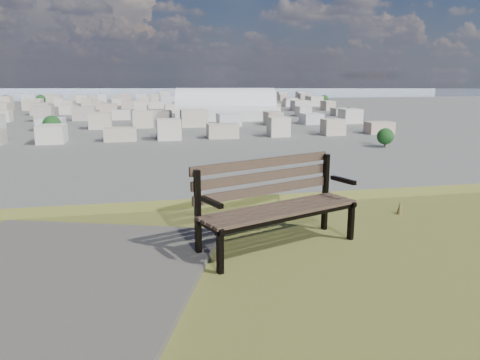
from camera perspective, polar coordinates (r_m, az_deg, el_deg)
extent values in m
cube|color=#473329|center=(4.69, 6.25, -4.09)|extent=(1.66, 0.71, 0.03)
cube|color=#473329|center=(4.78, 5.36, -3.76)|extent=(1.66, 0.71, 0.03)
cube|color=#473329|center=(4.86, 4.50, -3.44)|extent=(1.66, 0.71, 0.03)
cube|color=#473329|center=(4.95, 3.68, -3.13)|extent=(1.66, 0.71, 0.03)
cube|color=#473329|center=(4.97, 3.17, -1.20)|extent=(1.64, 0.67, 0.10)
cube|color=#473329|center=(4.96, 3.02, 0.44)|extent=(1.64, 0.67, 0.10)
cube|color=#473329|center=(4.95, 2.87, 2.08)|extent=(1.64, 0.67, 0.10)
cube|color=black|center=(4.29, -2.44, -8.67)|extent=(0.07, 0.07, 0.43)
cube|color=black|center=(4.56, -5.17, -4.31)|extent=(0.07, 0.07, 0.89)
cube|color=black|center=(4.38, -3.77, -5.64)|extent=(0.22, 0.47, 0.05)
cube|color=black|center=(4.27, -3.50, -2.71)|extent=(0.17, 0.34, 0.04)
cube|color=black|center=(5.29, 13.38, -4.85)|extent=(0.07, 0.07, 0.43)
cube|color=black|center=(5.51, 10.37, -1.48)|extent=(0.07, 0.07, 0.89)
cube|color=black|center=(5.37, 11.98, -2.47)|extent=(0.22, 0.47, 0.05)
cube|color=black|center=(5.28, 12.47, -0.03)|extent=(0.17, 0.34, 0.04)
cube|color=black|center=(4.69, 6.31, -4.63)|extent=(1.65, 0.67, 0.04)
cube|color=black|center=(4.97, 3.60, -3.59)|extent=(1.65, 0.67, 0.04)
cube|color=#56524B|center=(4.17, -25.62, -13.33)|extent=(3.74, 4.43, 0.08)
cone|color=brown|center=(6.44, 18.92, -3.19)|extent=(0.08, 0.08, 0.18)
cube|color=silver|center=(292.82, -1.78, 8.01)|extent=(63.43, 34.14, 6.70)
cylinder|color=silver|center=(292.57, -1.78, 8.66)|extent=(63.43, 34.14, 25.47)
cube|color=#A69B8E|center=(206.45, -21.73, 5.24)|extent=(11.00, 11.00, 7.00)
cube|color=#B7A892|center=(203.74, -15.05, 5.62)|extent=(11.00, 11.00, 7.00)
cube|color=silver|center=(203.84, -8.27, 5.92)|extent=(11.00, 11.00, 7.00)
cube|color=#BDB19A|center=(206.75, -1.58, 6.14)|extent=(11.00, 11.00, 7.00)
cube|color=tan|center=(212.34, 4.84, 6.27)|extent=(11.00, 11.00, 7.00)
cube|color=beige|center=(220.42, 10.86, 6.32)|extent=(11.00, 11.00, 7.00)
cube|color=beige|center=(230.73, 16.40, 6.31)|extent=(11.00, 11.00, 7.00)
cube|color=silver|center=(257.53, -22.57, 6.46)|extent=(11.00, 11.00, 7.00)
cube|color=#BDB19A|center=(254.23, -17.21, 6.79)|extent=(11.00, 11.00, 7.00)
cube|color=tan|center=(253.18, -11.76, 7.07)|extent=(11.00, 11.00, 7.00)
cube|color=beige|center=(254.39, -6.31, 7.28)|extent=(11.00, 11.00, 7.00)
cube|color=beige|center=(257.85, -0.96, 7.42)|extent=(11.00, 11.00, 7.00)
cube|color=beige|center=(263.45, 4.22, 7.50)|extent=(11.00, 11.00, 7.00)
cube|color=#A69B8E|center=(271.07, 9.14, 7.52)|extent=(11.00, 11.00, 7.00)
cube|color=#B7A892|center=(280.54, 13.77, 7.49)|extent=(11.00, 11.00, 7.00)
cube|color=beige|center=(308.72, -23.12, 7.28)|extent=(11.00, 11.00, 7.00)
cube|color=beige|center=(305.03, -18.67, 7.57)|extent=(11.00, 11.00, 7.00)
cube|color=beige|center=(303.20, -14.12, 7.83)|extent=(11.00, 11.00, 7.00)
cube|color=#A69B8E|center=(303.27, -9.55, 8.03)|extent=(11.00, 11.00, 7.00)
cube|color=#B7A892|center=(305.23, -5.00, 8.18)|extent=(11.00, 11.00, 7.00)
cube|color=silver|center=(309.05, -0.53, 8.28)|extent=(11.00, 11.00, 7.00)
cube|color=#BDB19A|center=(314.66, 3.80, 8.33)|extent=(11.00, 11.00, 7.00)
cube|color=tan|center=(321.96, 7.96, 8.34)|extent=(11.00, 11.00, 7.00)
cube|color=beige|center=(330.84, 11.92, 8.30)|extent=(11.00, 11.00, 7.00)
cube|color=#A69B8E|center=(365.47, -27.24, 7.57)|extent=(11.00, 11.00, 7.00)
cube|color=#B7A892|center=(359.97, -23.52, 7.86)|extent=(11.00, 11.00, 7.00)
cube|color=silver|center=(356.01, -19.71, 8.13)|extent=(11.00, 11.00, 7.00)
cube|color=#BDB19A|center=(353.63, -15.82, 8.36)|extent=(11.00, 11.00, 7.00)
cube|color=tan|center=(352.87, -11.89, 8.56)|extent=(11.00, 11.00, 7.00)
cube|color=beige|center=(353.75, -7.96, 8.71)|extent=(11.00, 11.00, 7.00)
cube|color=beige|center=(356.24, -4.06, 8.83)|extent=(11.00, 11.00, 7.00)
cube|color=beige|center=(360.31, -0.23, 8.90)|extent=(11.00, 11.00, 7.00)
cube|color=#A69B8E|center=(365.92, 3.50, 8.93)|extent=(11.00, 11.00, 7.00)
cube|color=#B7A892|center=(372.99, 7.10, 8.93)|extent=(11.00, 11.00, 7.00)
cube|color=silver|center=(381.45, 10.55, 8.90)|extent=(11.00, 11.00, 7.00)
cube|color=beige|center=(416.78, -27.08, 8.04)|extent=(11.00, 11.00, 7.00)
cube|color=beige|center=(411.27, -23.83, 8.30)|extent=(11.00, 11.00, 7.00)
cube|color=beige|center=(407.10, -20.49, 8.54)|extent=(11.00, 11.00, 7.00)
cube|color=#A69B8E|center=(404.31, -17.09, 8.76)|extent=(11.00, 11.00, 7.00)
cube|color=#B7A892|center=(402.93, -13.65, 8.94)|extent=(11.00, 11.00, 7.00)
cube|color=silver|center=(402.98, -10.20, 9.10)|extent=(11.00, 11.00, 7.00)
cube|color=#BDB19A|center=(404.46, -6.76, 9.22)|extent=(11.00, 11.00, 7.00)
cube|color=tan|center=(407.35, -3.35, 9.31)|extent=(11.00, 11.00, 7.00)
cube|color=beige|center=(411.62, 0.00, 9.36)|extent=(11.00, 11.00, 7.00)
cube|color=beige|center=(417.23, 3.27, 9.39)|extent=(11.00, 11.00, 7.00)
cube|color=beige|center=(424.12, 6.44, 9.38)|extent=(11.00, 11.00, 7.00)
cube|color=#A69B8E|center=(432.24, 9.51, 9.35)|extent=(11.00, 11.00, 7.00)
cube|color=#BDB19A|center=(468.12, -26.96, 8.41)|extent=(11.00, 11.00, 7.00)
cube|color=tan|center=(462.59, -24.06, 8.64)|extent=(11.00, 11.00, 7.00)
cube|color=beige|center=(458.26, -21.10, 8.86)|extent=(11.00, 11.00, 7.00)
cube|color=beige|center=(455.15, -18.08, 9.06)|extent=(11.00, 11.00, 7.00)
cube|color=beige|center=(453.29, -15.03, 9.24)|extent=(11.00, 11.00, 7.00)
cube|color=#A69B8E|center=(452.70, -11.96, 9.39)|extent=(11.00, 11.00, 7.00)
cube|color=#B7A892|center=(453.38, -8.88, 9.51)|extent=(11.00, 11.00, 7.00)
cube|color=silver|center=(455.33, -5.83, 9.61)|extent=(11.00, 11.00, 7.00)
cube|color=#BDB19A|center=(458.53, -2.80, 9.68)|extent=(11.00, 11.00, 7.00)
cube|color=tan|center=(462.95, 0.18, 9.72)|extent=(11.00, 11.00, 7.00)
cube|color=beige|center=(468.56, 3.09, 9.74)|extent=(11.00, 11.00, 7.00)
cube|color=beige|center=(475.31, 5.93, 9.73)|extent=(11.00, 11.00, 7.00)
cube|color=beige|center=(483.17, 8.68, 9.70)|extent=(11.00, 11.00, 7.00)
cube|color=silver|center=(519.47, -26.86, 8.70)|extent=(11.00, 11.00, 7.00)
cube|color=#BDB19A|center=(513.94, -24.25, 8.92)|extent=(11.00, 11.00, 7.00)
cube|color=tan|center=(509.47, -21.58, 9.12)|extent=(11.00, 11.00, 7.00)
cube|color=beige|center=(506.11, -18.87, 9.30)|extent=(11.00, 11.00, 7.00)
cube|color=beige|center=(503.87, -16.13, 9.47)|extent=(11.00, 11.00, 7.00)
cube|color=beige|center=(502.77, -13.37, 9.62)|extent=(11.00, 11.00, 7.00)
cube|color=#A69B8E|center=(502.81, -10.59, 9.74)|extent=(11.00, 11.00, 7.00)
cube|color=#B7A892|center=(503.99, -7.83, 9.84)|extent=(11.00, 11.00, 7.00)
cube|color=silver|center=(506.31, -5.08, 9.92)|extent=(11.00, 11.00, 7.00)
cube|color=#BDB19A|center=(509.75, -2.36, 9.98)|extent=(11.00, 11.00, 7.00)
cube|color=tan|center=(514.29, 0.32, 10.01)|extent=(11.00, 11.00, 7.00)
cube|color=beige|center=(519.90, 2.94, 10.02)|extent=(11.00, 11.00, 7.00)
cube|color=beige|center=(526.55, 5.51, 10.01)|extent=(11.00, 11.00, 7.00)
cube|color=beige|center=(534.19, 8.01, 9.99)|extent=(11.00, 11.00, 7.00)
cube|color=silver|center=(570.83, -26.78, 8.94)|extent=(11.00, 11.00, 7.00)
cube|color=#BDB19A|center=(565.29, -24.40, 9.14)|extent=(11.00, 11.00, 7.00)
cube|color=tan|center=(560.73, -21.98, 9.33)|extent=(11.00, 11.00, 7.00)
cube|color=beige|center=(557.16, -19.52, 9.50)|extent=(11.00, 11.00, 7.00)
cube|color=beige|center=(554.60, -17.03, 9.66)|extent=(11.00, 11.00, 7.00)
cube|color=beige|center=(553.08, -14.52, 9.80)|extent=(11.00, 11.00, 7.00)
cube|color=#A69B8E|center=(552.59, -12.00, 9.92)|extent=(11.00, 11.00, 7.00)
cube|color=#B7A892|center=(553.15, -9.48, 10.02)|extent=(11.00, 11.00, 7.00)
cube|color=silver|center=(554.75, -6.96, 10.11)|extent=(11.00, 11.00, 7.00)
cube|color=#BDB19A|center=(557.38, -4.47, 10.17)|extent=(11.00, 11.00, 7.00)
cube|color=tan|center=(561.02, -2.00, 10.22)|extent=(11.00, 11.00, 7.00)
cube|color=beige|center=(565.65, 0.44, 10.24)|extent=(11.00, 11.00, 7.00)
cube|color=beige|center=(571.26, 2.83, 10.25)|extent=(11.00, 11.00, 7.00)
cube|color=beige|center=(577.82, 5.17, 10.24)|extent=(11.00, 11.00, 7.00)
cube|color=#A69B8E|center=(585.28, 7.45, 10.22)|extent=(11.00, 11.00, 7.00)
cylinder|color=#38251C|center=(187.60, 17.23, 4.16)|extent=(0.80, 0.80, 2.10)
sphere|color=black|center=(187.19, 17.29, 5.11)|extent=(6.30, 6.30, 6.30)
cylinder|color=#38251C|center=(226.96, -21.87, 5.27)|extent=(0.80, 0.80, 2.70)
sphere|color=black|center=(226.54, -21.95, 6.28)|extent=(8.10, 8.10, 8.10)
cylinder|color=#38251C|center=(312.04, 13.04, 7.54)|extent=(0.80, 0.80, 1.95)
sphere|color=black|center=(311.81, 13.06, 8.08)|extent=(5.85, 5.85, 5.85)
cylinder|color=#38251C|center=(407.49, -3.35, 8.97)|extent=(0.80, 0.80, 2.25)
sphere|color=black|center=(407.29, -3.35, 9.45)|extent=(6.75, 6.75, 6.75)
cylinder|color=#38251C|center=(471.31, -23.07, 8.53)|extent=(0.80, 0.80, 2.85)
sphere|color=black|center=(471.10, -23.12, 9.05)|extent=(8.55, 8.55, 8.55)
cylinder|color=#38251C|center=(519.08, -26.62, 8.47)|extent=(0.80, 0.80, 2.40)
sphere|color=black|center=(518.91, -26.66, 8.86)|extent=(7.20, 7.20, 7.20)
cylinder|color=#38251C|center=(305.94, -4.24, 7.75)|extent=(0.80, 0.80, 2.10)
sphere|color=black|center=(305.69, -4.25, 8.33)|extent=(6.30, 6.30, 6.30)
cylinder|color=#38251C|center=(456.08, 10.24, 9.20)|extent=(0.80, 0.80, 2.55)
sphere|color=black|center=(455.89, 10.25, 9.68)|extent=(7.65, 7.65, 7.65)
cube|color=#7F8CA1|center=(902.50, -12.07, 10.63)|extent=(2400.00, 700.00, 0.12)
cube|color=#A1B0C8|center=(1400.26, -5.87, 12.36)|extent=(700.00, 220.00, 45.00)
cube|color=#A1B0C8|center=(1573.07, 12.83, 12.42)|extent=(500.00, 220.00, 60.00)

